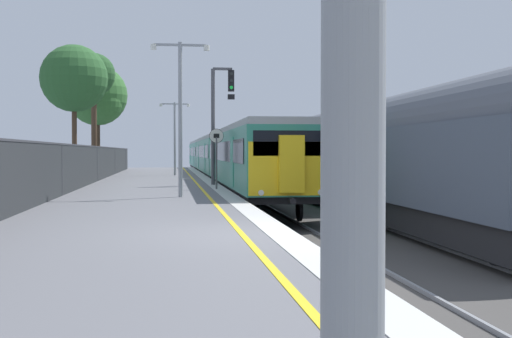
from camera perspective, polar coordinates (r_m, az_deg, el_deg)
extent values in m
cube|color=slate|center=(12.78, -10.96, -7.78)|extent=(6.40, 110.00, 1.00)
cube|color=silver|center=(12.86, 2.09, -5.42)|extent=(0.60, 110.00, 0.01)
cube|color=yellow|center=(12.76, -1.24, -5.48)|extent=(0.12, 110.00, 0.01)
cube|color=gray|center=(13.20, 6.36, -9.49)|extent=(0.07, 110.00, 0.08)
cube|color=gray|center=(13.61, 12.31, -9.18)|extent=(0.07, 110.00, 0.08)
cube|color=#2D846B|center=(30.64, -0.26, 0.94)|extent=(2.80, 19.21, 2.30)
cube|color=black|center=(30.68, -0.26, -1.44)|extent=(2.64, 18.61, 0.25)
cube|color=#999E9E|center=(30.65, -0.26, 3.32)|extent=(2.68, 19.21, 0.24)
cube|color=black|center=(30.49, -2.90, 1.50)|extent=(0.02, 17.61, 0.84)
cube|color=teal|center=(25.71, -2.06, 0.62)|extent=(0.03, 1.10, 1.90)
cube|color=teal|center=(35.29, -3.51, 0.84)|extent=(0.03, 1.10, 1.90)
cylinder|color=black|center=(23.68, -0.03, -3.50)|extent=(0.12, 0.84, 0.84)
cylinder|color=black|center=(23.93, 3.69, -3.45)|extent=(0.12, 0.84, 0.84)
cylinder|color=black|center=(37.58, -2.77, -1.67)|extent=(0.12, 0.84, 0.84)
cylinder|color=black|center=(37.74, -0.41, -1.65)|extent=(0.12, 0.84, 0.84)
cube|color=#2D846B|center=(50.36, -3.06, 1.14)|extent=(2.80, 19.21, 2.30)
cube|color=black|center=(50.38, -3.06, -0.31)|extent=(2.64, 18.61, 0.25)
cube|color=#999E9E|center=(50.37, -3.07, 2.59)|extent=(2.68, 19.21, 0.24)
cube|color=black|center=(50.27, -4.67, 1.48)|extent=(0.02, 17.61, 0.84)
cube|color=teal|center=(45.47, -4.38, 0.98)|extent=(0.03, 1.10, 1.90)
cube|color=teal|center=(55.07, -4.91, 1.06)|extent=(0.03, 1.10, 1.90)
cylinder|color=black|center=(43.36, -3.39, -1.25)|extent=(0.12, 0.84, 0.84)
cylinder|color=black|center=(43.50, -1.34, -1.24)|extent=(0.12, 0.84, 0.84)
cylinder|color=black|center=(57.33, -4.37, -0.59)|extent=(0.12, 0.84, 0.84)
cylinder|color=black|center=(57.44, -2.81, -0.59)|extent=(0.12, 0.84, 0.84)
cube|color=#2D846B|center=(70.13, -4.29, 1.23)|extent=(2.80, 19.21, 2.30)
cube|color=black|center=(70.14, -4.29, 0.19)|extent=(2.64, 18.61, 0.25)
cube|color=#999E9E|center=(70.13, -4.29, 2.26)|extent=(2.68, 19.21, 0.24)
cube|color=black|center=(70.06, -5.44, 1.47)|extent=(0.02, 17.61, 0.84)
cube|color=teal|center=(65.26, -5.30, 1.12)|extent=(0.03, 1.10, 1.90)
cube|color=teal|center=(74.86, -5.57, 1.16)|extent=(0.03, 1.10, 1.90)
cylinder|color=black|center=(63.12, -4.65, -0.41)|extent=(0.12, 0.84, 0.84)
cylinder|color=black|center=(63.22, -3.23, -0.40)|extent=(0.12, 0.84, 0.84)
cylinder|color=black|center=(77.11, -5.15, -0.07)|extent=(0.12, 0.84, 0.84)
cylinder|color=black|center=(77.19, -3.99, -0.07)|extent=(0.12, 0.84, 0.84)
cube|color=yellow|center=(21.19, 2.95, 0.03)|extent=(2.70, 0.10, 1.70)
cube|color=black|center=(21.17, 2.96, 2.20)|extent=(2.40, 0.08, 0.80)
cube|color=yellow|center=(21.05, 3.02, 0.43)|extent=(0.80, 0.24, 1.80)
cylinder|color=white|center=(21.01, 0.43, -2.02)|extent=(0.18, 0.06, 0.18)
cylinder|color=white|center=(21.35, 5.49, -1.98)|extent=(0.18, 0.06, 0.18)
cylinder|color=black|center=(20.95, 3.09, -2.72)|extent=(0.20, 0.35, 0.20)
cube|color=black|center=(50.37, -3.07, 2.87)|extent=(0.60, 0.90, 0.20)
cube|color=#232326|center=(20.16, 15.46, -4.06)|extent=(2.30, 13.43, 0.79)
cube|color=#4C5666|center=(20.07, 15.49, 0.29)|extent=(2.60, 12.63, 2.27)
cylinder|color=#515660|center=(20.08, 15.51, 3.52)|extent=(2.39, 12.23, 2.39)
cylinder|color=black|center=(15.60, 19.57, -6.16)|extent=(0.12, 0.84, 0.84)
cylinder|color=black|center=(24.33, 9.43, -3.39)|extent=(0.12, 0.84, 0.84)
cylinder|color=black|center=(24.83, 12.89, -3.31)|extent=(0.12, 0.84, 0.84)
cube|color=#232326|center=(33.69, 6.01, -1.82)|extent=(2.30, 13.43, 0.79)
cube|color=#4C5666|center=(33.64, 6.02, 0.78)|extent=(2.60, 12.63, 2.27)
cylinder|color=#515660|center=(33.65, 6.03, 2.71)|extent=(2.39, 12.23, 2.39)
cylinder|color=black|center=(28.94, 6.68, -2.61)|extent=(0.12, 0.84, 0.84)
cylinder|color=black|center=(29.36, 9.63, -2.56)|extent=(0.12, 0.84, 0.84)
cylinder|color=black|center=(38.14, 3.23, -1.62)|extent=(0.12, 0.84, 0.84)
cylinder|color=black|center=(38.46, 5.51, -1.60)|extent=(0.12, 0.84, 0.84)
cylinder|color=#47474C|center=(31.54, -3.66, 3.57)|extent=(0.18, 0.18, 5.43)
cube|color=#47474C|center=(31.78, -2.85, 8.47)|extent=(0.90, 0.12, 0.12)
cube|color=black|center=(31.76, -2.12, 7.48)|extent=(0.28, 0.20, 1.00)
cylinder|color=black|center=(31.67, -2.10, 8.07)|extent=(0.16, 0.04, 0.16)
cylinder|color=black|center=(31.64, -2.10, 7.50)|extent=(0.16, 0.04, 0.16)
cylinder|color=#19D83F|center=(31.61, -2.10, 6.92)|extent=(0.16, 0.04, 0.16)
cube|color=black|center=(31.69, -2.12, 6.13)|extent=(0.32, 0.16, 0.24)
cylinder|color=#59595B|center=(27.87, -3.37, 0.49)|extent=(0.08, 0.08, 2.15)
cylinder|color=black|center=(27.87, -3.37, 2.82)|extent=(0.59, 0.02, 0.59)
cylinder|color=silver|center=(27.86, -3.37, 2.82)|extent=(0.56, 0.02, 0.56)
cube|color=black|center=(27.84, -3.37, 2.82)|extent=(0.24, 0.01, 0.18)
cylinder|color=#93999E|center=(23.19, -6.43, 4.17)|extent=(0.14, 0.14, 5.29)
cube|color=#93999E|center=(23.46, -5.33, 10.40)|extent=(0.90, 0.08, 0.08)
cylinder|color=silver|center=(23.47, -4.22, 10.20)|extent=(0.20, 0.20, 0.18)
cube|color=#93999E|center=(23.45, -7.57, 10.40)|extent=(0.90, 0.08, 0.08)
cylinder|color=silver|center=(23.44, -8.68, 10.20)|extent=(0.20, 0.20, 0.18)
cylinder|color=#93999E|center=(44.91, -6.90, 2.55)|extent=(0.14, 0.14, 4.82)
cube|color=#93999E|center=(45.02, -6.33, 5.49)|extent=(0.90, 0.08, 0.08)
cylinder|color=silver|center=(45.03, -5.76, 5.39)|extent=(0.20, 0.20, 0.18)
cube|color=#93999E|center=(45.02, -7.48, 5.49)|extent=(0.90, 0.08, 0.08)
cylinder|color=silver|center=(45.01, -8.06, 5.39)|extent=(0.20, 0.20, 0.18)
cylinder|color=#38383D|center=(24.57, -16.16, -0.08)|extent=(0.07, 0.07, 1.83)
cylinder|color=#38383D|center=(36.17, -13.34, 0.42)|extent=(0.07, 0.07, 1.83)
cylinder|color=#38383D|center=(47.80, -11.89, 0.67)|extent=(0.07, 0.07, 1.83)
cylinder|color=#38383D|center=(59.46, -11.01, 0.82)|extent=(0.07, 0.07, 1.83)
cylinder|color=#473323|center=(46.44, -13.56, 3.18)|extent=(0.37, 0.37, 5.96)
sphere|color=#234C23|center=(46.71, -13.59, 7.80)|extent=(2.86, 2.86, 2.86)
sphere|color=#234C23|center=(46.71, -13.93, 7.36)|extent=(2.03, 2.03, 2.03)
cylinder|color=#473323|center=(39.87, -15.13, 2.56)|extent=(0.28, 0.28, 4.69)
sphere|color=#285628|center=(40.08, -15.17, 7.43)|extent=(3.84, 3.84, 3.84)
sphere|color=#285628|center=(40.19, -15.50, 6.72)|extent=(2.54, 2.54, 2.54)
cylinder|color=#473323|center=(51.26, -13.30, 2.21)|extent=(0.41, 0.41, 4.51)
sphere|color=#33662D|center=(51.43, -13.32, 6.09)|extent=(4.46, 4.46, 4.46)
sphere|color=#33662D|center=(50.75, -12.88, 5.53)|extent=(2.95, 2.95, 2.95)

